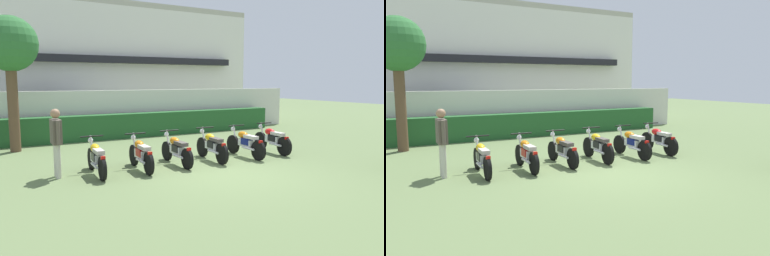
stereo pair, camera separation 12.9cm
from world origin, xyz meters
The scene contains 13 objects.
ground centered at (0.00, 0.00, 0.00)m, with size 60.00×60.00×0.00m, color #607547.
building centered at (0.00, 14.65, 3.32)m, with size 18.72×6.50×6.64m.
compound_wall centered at (0.00, 7.86, 0.99)m, with size 17.78×0.30×1.98m, color silver.
hedge_row centered at (0.00, 7.16, 0.51)m, with size 14.22×0.70×1.01m, color #235628.
parked_car centered at (-2.96, 9.76, 0.94)m, with size 4.58×2.24×1.89m.
tree_near_inspector centered at (-4.50, 5.99, 3.48)m, with size 1.82×1.82×4.50m.
motorcycle_in_row_0 centered at (-2.94, 1.53, 0.44)m, with size 0.60×1.85×0.95m.
motorcycle_in_row_1 centered at (-1.76, 1.45, 0.45)m, with size 0.60×1.80×0.95m.
motorcycle_in_row_2 centered at (-0.64, 1.55, 0.44)m, with size 0.60×1.87×0.95m.
motorcycle_in_row_3 centered at (0.53, 1.53, 0.45)m, with size 0.60×1.85×0.97m.
motorcycle_in_row_4 centered at (1.76, 1.48, 0.45)m, with size 0.60×1.91×0.96m.
motorcycle_in_row_5 centered at (2.93, 1.56, 0.45)m, with size 0.60×1.84×0.97m.
inspector_person centered at (-3.85, 1.74, 1.02)m, with size 0.23×0.68×1.71m.
Camera 2 is at (-5.22, -7.75, 2.39)m, focal length 34.55 mm.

